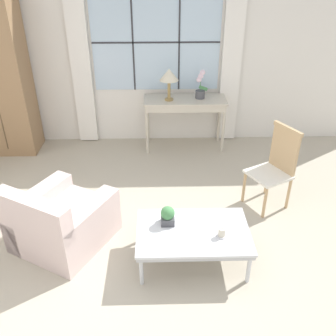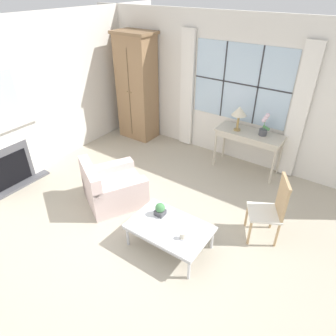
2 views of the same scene
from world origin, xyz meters
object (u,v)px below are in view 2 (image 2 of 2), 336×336
Objects in this scene: side_chair_wooden at (273,207)px; coffee_table at (170,228)px; fireplace at (3,153)px; console_table at (249,137)px; pillar_candle at (183,236)px; armoire at (137,87)px; potted_plant_small at (160,209)px; potted_orchid at (264,127)px; armchair_upholstered at (113,188)px; table_lamp at (239,112)px.

side_chair_wooden is 0.91× the size of coffee_table.
console_table is (3.34, 2.97, 0.05)m from fireplace.
side_chair_wooden reaches higher than pillar_candle.
armoire is 2.10× the size of coffee_table.
potted_plant_small is (3.01, 0.53, -0.19)m from fireplace.
coffee_table is (-1.08, -0.99, -0.22)m from side_chair_wooden.
potted_orchid reaches higher than potted_plant_small.
armoire reaches higher than potted_plant_small.
coffee_table is at bearing -12.69° from armchair_upholstered.
potted_orchid is 0.39× the size of coffee_table.
table_lamp is 2.49m from potted_plant_small.
console_table is 2.59m from coffee_table.
table_lamp reaches higher than coffee_table.
potted_plant_small is 0.56m from pillar_candle.
fireplace is 0.87× the size of armoire.
side_chair_wooden is (4.34, 1.39, -0.10)m from fireplace.
console_table is 2.72m from armchair_upholstered.
potted_plant_small is (1.13, -0.19, 0.22)m from armchair_upholstered.
potted_plant_small is (-0.08, -2.39, -0.70)m from table_lamp.
table_lamp is at bearing 99.49° from pillar_candle.
fireplace is 4.47m from console_table.
console_table is 11.62× the size of pillar_candle.
potted_plant_small is at bearing -9.43° from armchair_upholstered.
fireplace is 4.67m from potted_orchid.
armchair_upholstered reaches higher than pillar_candle.
armchair_upholstered is at bearing -122.95° from console_table.
side_chair_wooden is at bearing -57.57° from console_table.
table_lamp reaches higher than potted_plant_small.
table_lamp is 2.68m from armchair_upholstered.
fireplace is 3.07m from armoire.
fireplace is 1.99× the size of side_chair_wooden.
coffee_table is (-0.08, -2.56, -0.38)m from console_table.
armoire is 5.42× the size of potted_orchid.
table_lamp reaches higher than console_table.
fireplace reaches higher than side_chair_wooden.
potted_orchid is 2.58m from potted_plant_small.
side_chair_wooden reaches higher than coffee_table.
console_table is at bearing 88.27° from coffee_table.
fireplace is 4.56m from side_chair_wooden.
console_table is at bearing 57.05° from armchair_upholstered.
armchair_upholstered is at bearing -126.52° from potted_orchid.
fireplace reaches higher than coffee_table.
table_lamp is 2.75m from pillar_candle.
side_chair_wooden is 1.35m from pillar_candle.
fireplace is at bearing -174.86° from pillar_candle.
potted_plant_small is at bearing -146.93° from side_chair_wooden.
pillar_candle is (-0.81, -1.08, -0.14)m from side_chair_wooden.
potted_orchid is 1.83m from side_chair_wooden.
side_chair_wooden is 5.13× the size of potted_plant_small.
fireplace reaches higher than console_table.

